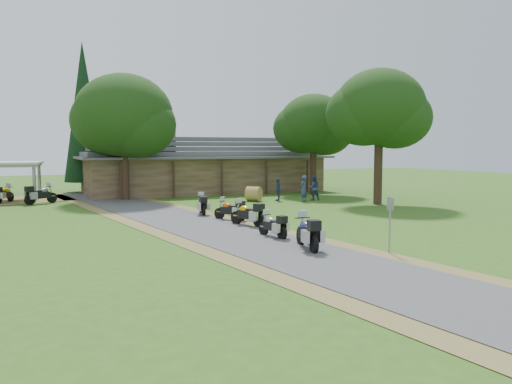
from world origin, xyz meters
name	(u,v)px	position (x,y,z in m)	size (l,w,h in m)	color
ground	(256,243)	(0.00, 0.00, 0.00)	(120.00, 120.00, 0.00)	#325718
driveway	(211,229)	(-0.50, 4.00, 0.00)	(46.00, 46.00, 0.00)	#404042
lodge	(204,164)	(6.00, 24.00, 2.45)	(21.40, 9.40, 4.90)	brown
motorcycle_row_a	(307,231)	(1.24, -1.92, 0.69)	(2.03, 0.66, 1.39)	navy
motorcycle_row_b	(273,224)	(1.18, 0.89, 0.57)	(1.67, 0.54, 1.14)	#A6A8AD
motorcycle_row_c	(247,213)	(1.50, 4.27, 0.66)	(1.93, 0.63, 1.32)	#DC9E0A
motorcycle_row_d	(230,209)	(1.44, 6.46, 0.61)	(1.77, 0.58, 1.21)	#BF4B0D
motorcycle_row_e	(202,204)	(0.87, 9.35, 0.62)	(1.82, 0.59, 1.24)	black
motorcycle_carport_a	(5,194)	(-9.80, 21.09, 0.66)	(1.93, 0.63, 1.32)	#E5A100
motorcycle_carport_b	(41,194)	(-7.50, 19.26, 0.72)	(2.12, 0.69, 1.45)	slate
person_a	(304,186)	(9.71, 12.83, 1.11)	(0.63, 0.45, 2.22)	navy
person_b	(314,186)	(10.97, 13.48, 1.08)	(0.61, 0.44, 2.16)	navy
person_c	(278,188)	(8.33, 14.14, 0.97)	(0.55, 0.40, 1.95)	navy
hay_bale	(254,194)	(6.64, 14.72, 0.53)	(1.06, 1.06, 0.98)	olive
sign_post	(390,225)	(3.57, -3.87, 1.04)	(0.37, 0.06, 2.08)	gray
oak_lodge_left	(124,132)	(-1.69, 19.50, 5.06)	(7.17, 7.17, 10.12)	black
oak_lodge_right	(314,137)	(13.40, 17.56, 4.74)	(5.76, 5.76, 9.49)	black
oak_driveway	(379,126)	(13.58, 9.36, 5.35)	(6.13, 6.13, 10.71)	black
cedar_near	(84,117)	(-3.61, 27.76, 6.53)	(3.57, 3.57, 13.05)	black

